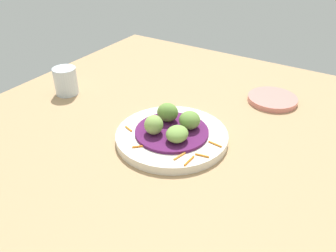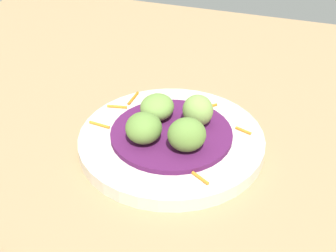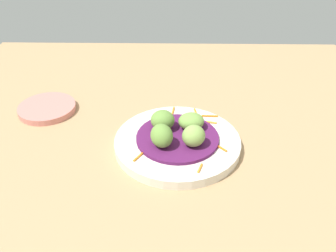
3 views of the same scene
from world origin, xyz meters
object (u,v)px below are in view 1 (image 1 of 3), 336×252
guac_scoop_left (154,125)px  guac_scoop_center (177,134)px  guac_scoop_right (190,120)px  side_plate_small (272,99)px  main_plate (172,136)px  guac_scoop_back (167,113)px  water_glass (66,81)px

guac_scoop_left → guac_scoop_center: size_ratio=0.85×
guac_scoop_center → guac_scoop_left: bearing=92.3°
guac_scoop_right → side_plate_small: guac_scoop_right is taller
guac_scoop_center → main_plate: bearing=47.3°
guac_scoop_back → water_glass: water_glass is taller
guac_scoop_center → water_glass: water_glass is taller
guac_scoop_back → water_glass: bearing=87.3°
guac_scoop_back → side_plate_small: size_ratio=0.37×
guac_scoop_center → guac_scoop_right: size_ratio=1.09×
main_plate → guac_scoop_back: 5.70cm
guac_scoop_center → side_plate_small: (33.36, -10.40, -3.57)cm
main_plate → guac_scoop_center: 5.29cm
guac_scoop_center → guac_scoop_right: 5.85cm
main_plate → guac_scoop_right: (3.04, -2.80, 3.68)cm
guac_scoop_center → guac_scoop_right: bearing=2.3°
guac_scoop_right → guac_scoop_back: guac_scoop_back is taller
guac_scoop_left → guac_scoop_center: bearing=-87.7°
side_plate_small → water_glass: bearing=117.1°
main_plate → water_glass: bearing=83.2°
main_plate → guac_scoop_left: guac_scoop_left is taller
guac_scoop_left → guac_scoop_center: (0.23, -5.84, -0.51)cm
guac_scoop_left → guac_scoop_back: (5.84, 0.23, 0.12)cm
guac_scoop_back → guac_scoop_right: bearing=-87.7°
main_plate → guac_scoop_right: size_ratio=5.22×
guac_scoop_left → side_plate_small: size_ratio=0.34×
main_plate → water_glass: (4.45, 37.62, 2.85)cm
side_plate_small → water_glass: (-26.10, 51.05, 3.11)cm
guac_scoop_center → guac_scoop_back: guac_scoop_back is taller
guac_scoop_left → side_plate_small: guac_scoop_left is taller
water_glass → guac_scoop_right: bearing=-92.0°
guac_scoop_right → water_glass: bearing=88.0°
main_plate → water_glass: 37.99cm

